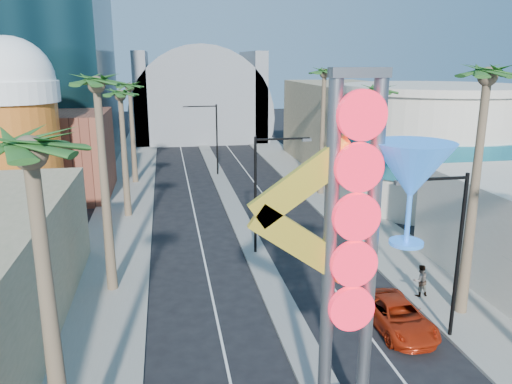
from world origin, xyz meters
name	(u,v)px	position (x,y,z in m)	size (l,w,h in m)	color
sidewalk_west	(126,200)	(-9.50, 35.00, 0.07)	(5.00, 100.00, 0.15)	gray
sidewalk_east	(322,191)	(9.50, 35.00, 0.07)	(5.00, 100.00, 0.15)	gray
median	(224,188)	(0.00, 38.00, 0.07)	(1.60, 84.00, 0.15)	gray
brick_filler_west	(55,155)	(-16.00, 38.00, 4.00)	(10.00, 10.00, 8.00)	brown
filler_east	(342,124)	(16.00, 48.00, 5.00)	(10.00, 20.00, 10.00)	#978761
beer_mug	(15,125)	(-17.00, 30.00, 7.84)	(7.00, 7.00, 14.50)	#B65A18
turquoise_building	(431,145)	(18.00, 30.00, 5.25)	(16.60, 16.60, 10.60)	beige
canopy	(199,112)	(0.00, 72.00, 4.31)	(22.00, 16.00, 22.00)	slate
neon_sign	(376,236)	(0.82, 2.96, 7.31)	(6.53, 2.60, 12.55)	gray
streetlight_0	(264,184)	(0.55, 20.00, 4.88)	(3.79, 0.25, 8.00)	black
streetlight_1	(212,133)	(-0.55, 44.00, 4.88)	(3.79, 0.25, 8.00)	black
streetlight_2	(450,242)	(6.72, 8.00, 4.83)	(3.45, 0.25, 8.00)	black
palm_0	(33,175)	(-9.00, 2.00, 9.93)	(2.40, 2.40, 11.70)	brown
palm_1	(98,98)	(-9.00, 16.00, 10.82)	(2.40, 2.40, 12.70)	brown
palm_2	(121,102)	(-9.00, 30.00, 9.48)	(2.40, 2.40, 11.20)	brown
palm_3	(130,93)	(-9.00, 42.00, 9.48)	(2.40, 2.40, 11.20)	brown
palm_5	(486,93)	(9.00, 10.00, 11.27)	(2.40, 2.40, 13.20)	brown
palm_6	(377,101)	(9.00, 22.00, 9.93)	(2.40, 2.40, 11.70)	brown
palm_7	(324,81)	(9.00, 34.00, 10.82)	(2.40, 2.40, 12.70)	brown
red_pickup	(397,316)	(5.05, 9.15, 0.72)	(2.38, 5.16, 1.44)	#B7290E
pedestrian_b	(420,280)	(7.74, 11.99, 1.05)	(0.88, 0.68, 1.80)	gray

